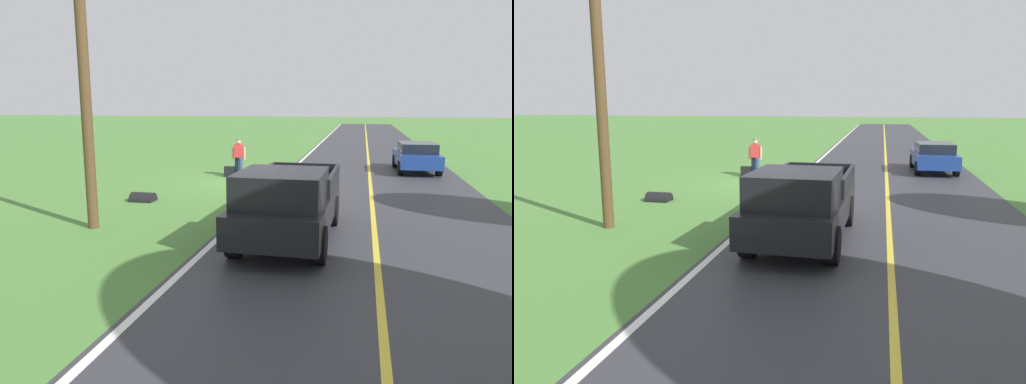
% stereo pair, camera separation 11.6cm
% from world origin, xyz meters
% --- Properties ---
extents(ground_plane, '(200.00, 200.00, 0.00)m').
position_xyz_m(ground_plane, '(0.00, 0.00, 0.00)').
color(ground_plane, '#4C7F38').
extents(road_surface, '(7.89, 120.00, 0.00)m').
position_xyz_m(road_surface, '(-4.90, 0.00, 0.00)').
color(road_surface, '#333338').
rests_on(road_surface, ground).
extents(lane_edge_line, '(0.16, 117.60, 0.00)m').
position_xyz_m(lane_edge_line, '(-1.14, 0.00, 0.01)').
color(lane_edge_line, silver).
rests_on(lane_edge_line, ground).
extents(lane_centre_line, '(0.14, 117.60, 0.00)m').
position_xyz_m(lane_centre_line, '(-4.90, 0.00, 0.01)').
color(lane_centre_line, gold).
rests_on(lane_centre_line, ground).
extents(hitchhiker_walking, '(0.62, 0.51, 1.75)m').
position_xyz_m(hitchhiker_walking, '(0.88, -1.75, 0.98)').
color(hitchhiker_walking, navy).
rests_on(hitchhiker_walking, ground).
extents(suitcase_carried, '(0.48, 0.24, 0.48)m').
position_xyz_m(suitcase_carried, '(1.29, -1.63, 0.24)').
color(suitcase_carried, black).
rests_on(suitcase_carried, ground).
extents(pickup_truck_passing, '(2.19, 5.44, 1.82)m').
position_xyz_m(pickup_truck_passing, '(-2.84, 8.04, 0.97)').
color(pickup_truck_passing, black).
rests_on(pickup_truck_passing, ground).
extents(sedan_near_oncoming, '(2.02, 4.45, 1.41)m').
position_xyz_m(sedan_near_oncoming, '(-7.09, -5.21, 0.75)').
color(sedan_near_oncoming, navy).
rests_on(sedan_near_oncoming, ground).
extents(utility_pole_roadside, '(0.28, 0.28, 7.68)m').
position_xyz_m(utility_pole_roadside, '(2.41, 7.85, 3.84)').
color(utility_pole_roadside, brown).
rests_on(utility_pole_roadside, ground).
extents(drainage_culvert, '(0.80, 0.60, 0.60)m').
position_xyz_m(drainage_culvert, '(2.68, 4.29, 0.00)').
color(drainage_culvert, black).
rests_on(drainage_culvert, ground).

